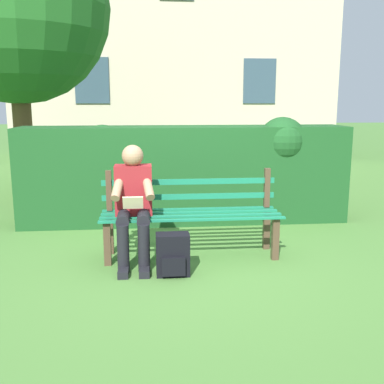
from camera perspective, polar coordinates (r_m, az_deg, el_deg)
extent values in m
plane|color=#477533|center=(4.95, -0.11, -8.04)|extent=(60.00, 60.00, 0.00)
cube|color=#4C3828|center=(4.87, 10.38, -5.75)|extent=(0.07, 0.07, 0.46)
cube|color=#4C3828|center=(4.71, -10.55, -6.35)|extent=(0.07, 0.07, 0.46)
cube|color=#4C3828|center=(5.20, 9.30, -4.60)|extent=(0.07, 0.07, 0.46)
cube|color=#4C3828|center=(5.05, -10.21, -5.11)|extent=(0.07, 0.07, 0.46)
cube|color=#197251|center=(5.04, -0.36, -2.17)|extent=(1.90, 0.06, 0.02)
cube|color=#197251|center=(4.89, -0.20, -2.58)|extent=(1.90, 0.06, 0.02)
cube|color=#197251|center=(4.74, -0.03, -3.03)|extent=(1.90, 0.06, 0.02)
cube|color=#197251|center=(4.59, 0.16, -3.50)|extent=(1.90, 0.06, 0.02)
cube|color=#4C3828|center=(5.13, 9.35, 0.53)|extent=(0.06, 0.06, 0.44)
cube|color=#4C3828|center=(4.98, -10.36, 0.17)|extent=(0.06, 0.06, 0.44)
cube|color=#197251|center=(5.00, -0.35, -0.57)|extent=(1.90, 0.02, 0.06)
cube|color=#197251|center=(4.97, -0.36, 1.30)|extent=(1.90, 0.02, 0.06)
cube|color=maroon|center=(4.76, -7.33, 0.26)|extent=(0.38, 0.22, 0.52)
sphere|color=#A57A5B|center=(4.69, -7.45, 4.53)|extent=(0.22, 0.22, 0.22)
cylinder|color=black|center=(4.61, -6.08, -3.14)|extent=(0.13, 0.42, 0.13)
cylinder|color=black|center=(4.61, -8.57, -3.19)|extent=(0.13, 0.42, 0.13)
cylinder|color=black|center=(4.48, -6.04, -7.01)|extent=(0.12, 0.12, 0.48)
cylinder|color=black|center=(4.48, -8.61, -7.05)|extent=(0.12, 0.12, 0.48)
cube|color=black|center=(4.47, -5.99, -9.81)|extent=(0.10, 0.24, 0.07)
cube|color=black|center=(4.48, -8.59, -9.84)|extent=(0.10, 0.24, 0.07)
cylinder|color=#A57A5B|center=(4.61, -5.53, 0.71)|extent=(0.14, 0.32, 0.26)
cylinder|color=#A57A5B|center=(4.62, -9.26, 0.64)|extent=(0.14, 0.32, 0.26)
cube|color=beige|center=(4.52, -7.40, -1.33)|extent=(0.20, 0.07, 0.13)
cube|color=#19471E|center=(6.26, -0.93, 2.23)|extent=(4.41, 0.72, 1.31)
sphere|color=#19471E|center=(6.34, 11.22, 6.31)|extent=(0.65, 0.65, 0.65)
sphere|color=#19471E|center=(6.29, -11.11, 5.67)|extent=(0.57, 0.57, 0.57)
cylinder|color=brown|center=(8.32, -20.37, 7.14)|extent=(0.31, 0.31, 2.28)
sphere|color=#236023|center=(8.44, -21.35, 20.70)|extent=(3.08, 3.08, 3.08)
cube|color=#BCAD93|center=(14.21, -2.30, 20.43)|extent=(9.06, 2.76, 7.80)
cube|color=#334756|center=(12.99, 8.45, 13.57)|extent=(0.90, 0.04, 1.20)
cube|color=#334756|center=(12.70, -12.42, 13.49)|extent=(0.90, 0.04, 1.20)
cube|color=black|center=(4.39, -2.42, -7.80)|extent=(0.32, 0.19, 0.41)
cube|color=black|center=(4.31, -2.32, -9.33)|extent=(0.22, 0.04, 0.18)
cylinder|color=black|center=(4.50, -1.28, -7.07)|extent=(0.04, 0.04, 0.24)
cylinder|color=black|center=(4.49, -3.72, -7.13)|extent=(0.04, 0.04, 0.24)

